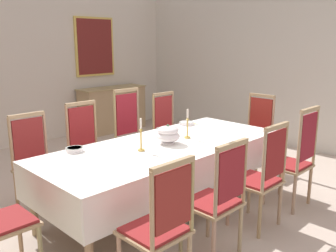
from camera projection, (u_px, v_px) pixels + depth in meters
ground at (162, 207)px, 4.16m from camera, size 6.54×7.10×0.04m
back_wall at (16, 58)px, 6.28m from camera, size 6.54×0.08×3.08m
right_wall at (304, 58)px, 6.09m from camera, size 0.08×7.10×3.08m
dining_table at (166, 150)px, 3.96m from camera, size 2.81×1.14×0.74m
tablecloth at (166, 152)px, 3.96m from camera, size 2.83×1.16×0.37m
chair_south_a at (160, 224)px, 2.62m from camera, size 0.44×0.42×1.05m
chair_north_a at (36, 162)px, 3.95m from camera, size 0.44×0.42×1.07m
chair_south_b at (218, 197)px, 3.08m from camera, size 0.44×0.42×1.05m
chair_north_b at (88, 148)px, 4.42m from camera, size 0.44×0.42×1.11m
chair_south_c at (262, 175)px, 3.56m from camera, size 0.44×0.42×1.08m
chair_north_c at (133, 135)px, 4.89m from camera, size 0.44×0.42×1.21m
chair_south_d at (295, 157)px, 4.02m from camera, size 0.44×0.42×1.14m
chair_north_d at (169, 129)px, 5.37m from camera, size 0.44×0.42×1.09m
chair_head_east at (255, 132)px, 5.23m from camera, size 0.42×0.44×1.09m
soup_tureen at (168, 134)px, 3.94m from camera, size 0.26×0.26×0.21m
candlestick_west at (141, 138)px, 3.67m from camera, size 0.07×0.07×0.33m
candlestick_east at (187, 127)px, 4.15m from camera, size 0.07×0.07×0.34m
bowl_near_left at (187, 123)px, 4.84m from camera, size 0.19×0.19×0.04m
bowl_near_right at (162, 129)px, 4.53m from camera, size 0.14×0.14×0.03m
bowl_far_left at (75, 149)px, 3.67m from camera, size 0.18×0.18×0.04m
spoon_primary at (192, 122)px, 4.96m from camera, size 0.05×0.18×0.01m
spoon_secondary at (166, 128)px, 4.63m from camera, size 0.04×0.18×0.01m
sideboard at (113, 109)px, 7.53m from camera, size 1.44×0.48×0.90m
framed_painting at (95, 47)px, 7.28m from camera, size 0.88×0.05×1.15m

